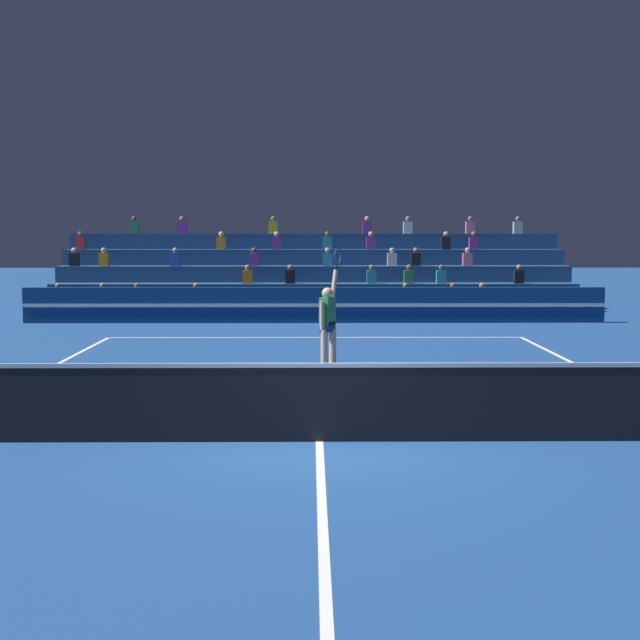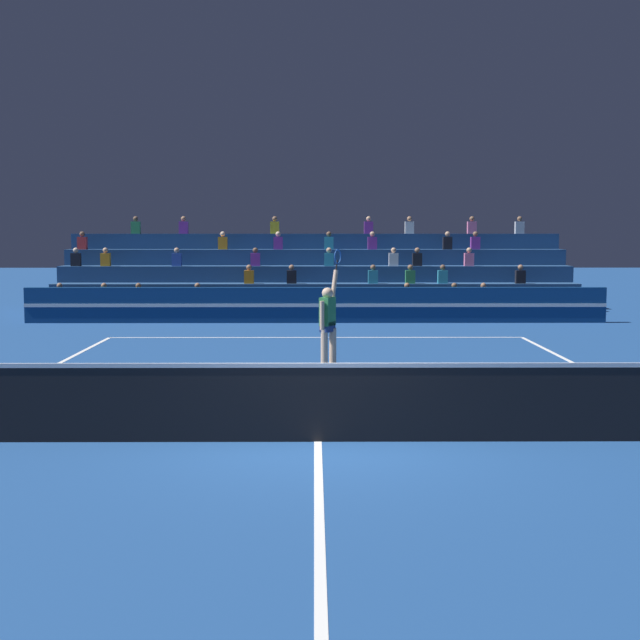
# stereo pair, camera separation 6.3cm
# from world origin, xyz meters

# --- Properties ---
(ground_plane) EXTENTS (120.00, 120.00, 0.00)m
(ground_plane) POSITION_xyz_m (0.00, 0.00, 0.00)
(ground_plane) COLOR navy
(court_lines) EXTENTS (11.10, 23.90, 0.01)m
(court_lines) POSITION_xyz_m (0.00, 0.00, 0.00)
(court_lines) COLOR white
(court_lines) RESTS_ON ground
(tennis_net) EXTENTS (12.00, 0.10, 1.10)m
(tennis_net) POSITION_xyz_m (0.00, 0.00, 0.54)
(tennis_net) COLOR #2D6B38
(tennis_net) RESTS_ON ground
(sponsor_banner_wall) EXTENTS (18.00, 0.26, 1.10)m
(sponsor_banner_wall) POSITION_xyz_m (0.00, 15.85, 0.55)
(sponsor_banner_wall) COLOR navy
(sponsor_banner_wall) RESTS_ON ground
(bleacher_stand) EXTENTS (17.55, 4.75, 3.38)m
(bleacher_stand) POSITION_xyz_m (-0.00, 19.66, 1.02)
(bleacher_stand) COLOR navy
(bleacher_stand) RESTS_ON ground
(tennis_player) EXTENTS (0.55, 0.86, 2.49)m
(tennis_player) POSITION_xyz_m (0.23, 5.76, 0.99)
(tennis_player) COLOR beige
(tennis_player) RESTS_ON ground
(tennis_ball) EXTENTS (0.07, 0.07, 0.07)m
(tennis_ball) POSITION_xyz_m (-3.12, 6.16, 0.03)
(tennis_ball) COLOR #C6DB33
(tennis_ball) RESTS_ON ground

